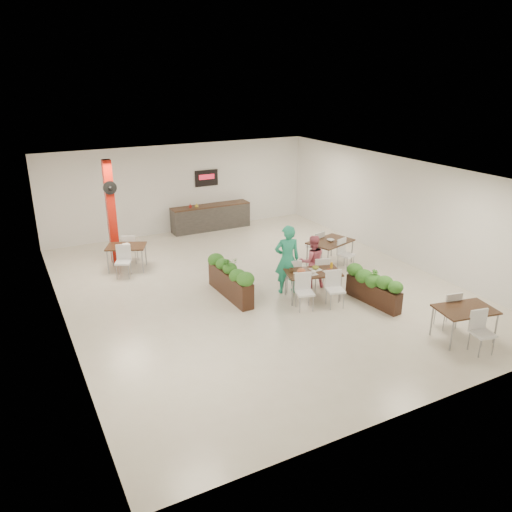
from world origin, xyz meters
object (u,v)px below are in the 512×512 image
at_px(side_table_a, 126,250).
at_px(side_table_b, 330,244).
at_px(service_counter, 211,217).
at_px(diner_woman, 312,261).
at_px(main_table, 313,276).
at_px(planter_right, 374,286).
at_px(diner_man, 287,259).
at_px(planter_left, 230,278).
at_px(red_column, 111,211).
at_px(side_table_c, 465,314).

relative_size(side_table_a, side_table_b, 0.99).
relative_size(service_counter, diner_woman, 2.02).
relative_size(main_table, planter_right, 1.06).
bearing_deg(diner_man, service_counter, -78.22).
bearing_deg(diner_woman, side_table_a, -25.35).
relative_size(planter_left, side_table_a, 1.28).
xyz_separation_m(side_table_a, side_table_b, (5.66, -2.45, 0.02)).
xyz_separation_m(red_column, side_table_c, (5.72, -8.41, -1.01)).
distance_m(diner_man, planter_left, 1.58).
bearing_deg(service_counter, planter_left, -107.97).
xyz_separation_m(main_table, diner_woman, (0.41, 0.65, 0.11)).
xyz_separation_m(red_column, diner_man, (3.57, -4.42, -0.70)).
bearing_deg(side_table_a, planter_left, -34.56).
relative_size(side_table_b, side_table_c, 1.00).
height_order(main_table, side_table_b, same).
xyz_separation_m(diner_woman, side_table_c, (1.36, -3.99, -0.11)).
bearing_deg(side_table_a, service_counter, 58.84).
height_order(red_column, side_table_a, red_column).
bearing_deg(diner_man, main_table, 136.54).
bearing_deg(side_table_c, planter_right, 114.78).
distance_m(service_counter, side_table_c, 10.42).
relative_size(red_column, side_table_a, 1.94).
height_order(diner_woman, planter_right, diner_woman).
xyz_separation_m(red_column, planter_left, (2.11, -3.96, -1.11)).
height_order(main_table, side_table_c, same).
xyz_separation_m(service_counter, side_table_b, (1.83, -5.09, 0.15)).
relative_size(main_table, side_table_a, 1.15).
distance_m(service_counter, diner_man, 6.32).
xyz_separation_m(diner_woman, planter_right, (0.79, -1.64, -0.26)).
distance_m(planter_right, side_table_b, 2.92).
bearing_deg(side_table_c, diner_man, 129.63).
height_order(service_counter, main_table, service_counter).
xyz_separation_m(service_counter, diner_man, (-0.43, -6.28, 0.45)).
height_order(main_table, planter_left, planter_left).
height_order(service_counter, diner_man, service_counter).
distance_m(red_column, side_table_a, 1.29).
height_order(planter_left, side_table_c, planter_left).
height_order(diner_man, diner_woman, diner_man).
height_order(diner_man, side_table_c, diner_man).
bearing_deg(diner_man, diner_woman, -164.30).
distance_m(diner_man, side_table_b, 2.58).
distance_m(planter_left, planter_right, 3.70).
bearing_deg(side_table_b, diner_man, -169.70).
xyz_separation_m(main_table, side_table_b, (1.88, 1.85, 0.01)).
xyz_separation_m(service_counter, side_table_a, (-3.82, -2.64, 0.13)).
bearing_deg(side_table_c, diner_woman, 120.01).
relative_size(planter_right, side_table_a, 1.08).
bearing_deg(planter_left, service_counter, 72.03).
distance_m(diner_man, planter_right, 2.33).
bearing_deg(planter_left, side_table_c, -50.91).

